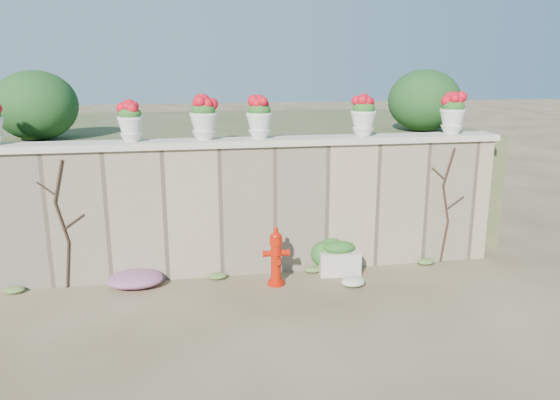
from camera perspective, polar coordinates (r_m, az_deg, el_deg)
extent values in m
plane|color=brown|center=(7.16, -1.55, -12.47)|extent=(80.00, 80.00, 0.00)
cube|color=gray|center=(8.48, -3.50, -0.98)|extent=(8.00, 0.40, 2.00)
cube|color=beige|center=(8.27, -3.61, 6.06)|extent=(8.10, 0.52, 0.10)
cube|color=#384C23|center=(11.58, -5.47, 3.06)|extent=(9.00, 6.00, 2.00)
ellipsoid|color=#143814|center=(9.61, -24.15, 9.00)|extent=(1.30, 1.30, 1.10)
ellipsoid|color=#143814|center=(10.33, 14.84, 10.01)|extent=(1.30, 1.30, 1.10)
cylinder|color=black|center=(8.57, -21.29, -6.34)|extent=(0.12, 0.04, 0.70)
cylinder|color=black|center=(8.38, -21.85, -2.17)|extent=(0.17, 0.04, 0.61)
cylinder|color=black|center=(8.24, -22.16, 1.84)|extent=(0.18, 0.04, 0.61)
cylinder|color=black|center=(8.35, -20.74, -2.13)|extent=(0.30, 0.02, 0.22)
cylinder|color=black|center=(8.30, -23.27, 1.11)|extent=(0.25, 0.02, 0.21)
cylinder|color=black|center=(9.41, 16.77, -4.17)|extent=(0.12, 0.04, 0.70)
cylinder|color=black|center=(9.22, 16.92, -0.34)|extent=(0.17, 0.04, 0.61)
cylinder|color=black|center=(9.10, 17.24, 3.32)|extent=(0.18, 0.04, 0.61)
cylinder|color=black|center=(9.30, 17.82, -0.30)|extent=(0.30, 0.02, 0.22)
cylinder|color=black|center=(9.04, 16.21, 2.68)|extent=(0.25, 0.02, 0.21)
cylinder|color=#B51706|center=(8.21, -0.42, -8.68)|extent=(0.25, 0.25, 0.04)
cylinder|color=#B51706|center=(8.09, -0.42, -6.47)|extent=(0.15, 0.15, 0.56)
cylinder|color=#B51706|center=(8.04, -0.42, -5.57)|extent=(0.19, 0.19, 0.04)
cylinder|color=#B51706|center=(7.98, -0.43, -4.30)|extent=(0.19, 0.19, 0.11)
ellipsoid|color=#B51706|center=(7.95, -0.43, -3.68)|extent=(0.17, 0.17, 0.13)
cylinder|color=#B51706|center=(7.93, -0.43, -3.19)|extent=(0.06, 0.06, 0.09)
cylinder|color=#B51706|center=(8.03, -1.32, -5.62)|extent=(0.13, 0.09, 0.09)
cylinder|color=#B51706|center=(8.06, 0.47, -5.53)|extent=(0.13, 0.09, 0.09)
cylinder|color=#B51706|center=(7.98, -0.32, -6.42)|extent=(0.08, 0.09, 0.08)
cube|color=beige|center=(8.62, 6.20, -6.49)|extent=(0.66, 0.43, 0.37)
ellipsoid|color=#1E5119|center=(8.54, 6.24, -4.94)|extent=(0.51, 0.34, 0.19)
ellipsoid|color=#1E5119|center=(8.68, 4.89, -5.40)|extent=(0.66, 0.59, 0.63)
ellipsoid|color=#C427A9|center=(8.37, -15.16, -7.92)|extent=(1.01, 0.67, 0.27)
ellipsoid|color=white|center=(8.18, 7.29, -8.42)|extent=(0.48, 0.38, 0.17)
ellipsoid|color=#1E5119|center=(8.19, -15.40, 8.69)|extent=(0.32, 0.32, 0.19)
ellipsoid|color=red|center=(8.18, -15.44, 9.25)|extent=(0.28, 0.28, 0.20)
ellipsoid|color=#1E5119|center=(8.16, -8.00, 9.34)|extent=(0.36, 0.36, 0.21)
ellipsoid|color=red|center=(8.16, -8.02, 9.96)|extent=(0.31, 0.31, 0.22)
ellipsoid|color=#1E5119|center=(8.24, -2.17, 9.41)|extent=(0.34, 0.34, 0.21)
ellipsoid|color=red|center=(8.24, -2.18, 10.01)|extent=(0.30, 0.30, 0.22)
ellipsoid|color=#1E5119|center=(8.63, 8.74, 9.49)|extent=(0.35, 0.35, 0.21)
ellipsoid|color=red|center=(8.63, 8.77, 10.06)|extent=(0.30, 0.30, 0.22)
ellipsoid|color=#1E5119|center=(9.23, 17.65, 9.34)|extent=(0.35, 0.35, 0.21)
ellipsoid|color=red|center=(9.22, 17.70, 9.89)|extent=(0.31, 0.31, 0.22)
ellipsoid|color=#1E5119|center=(9.24, 17.47, 7.98)|extent=(0.20, 0.20, 0.14)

